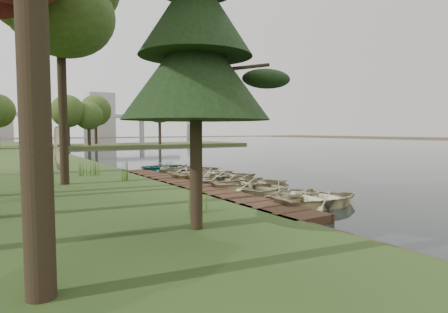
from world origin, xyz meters
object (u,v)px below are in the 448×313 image
boardwalk (190,188)px  rowboat_2 (270,186)px  rowboat_0 (321,196)px  rowboat_1 (297,193)px  pine_tree (195,39)px  stored_rowboat (61,168)px

boardwalk → rowboat_2: size_ratio=5.04×
rowboat_0 → rowboat_1: size_ratio=1.22×
rowboat_2 → pine_tree: 8.89m
rowboat_0 → pine_tree: 7.63m
rowboat_0 → rowboat_1: bearing=1.3°
stored_rowboat → pine_tree: bearing=-176.7°
rowboat_0 → rowboat_1: rowboat_0 is taller
rowboat_1 → rowboat_2: size_ratio=0.94×
stored_rowboat → pine_tree: size_ratio=0.36×
rowboat_0 → rowboat_2: size_ratio=1.15×
pine_tree → rowboat_1: bearing=23.1°
rowboat_1 → stored_rowboat: size_ratio=1.03×
stored_rowboat → pine_tree: pine_tree is taller
boardwalk → pine_tree: bearing=-116.3°
rowboat_2 → stored_rowboat: size_ratio=1.10×
pine_tree → stored_rowboat: bearing=92.9°
stored_rowboat → rowboat_1: bearing=-152.5°
rowboat_1 → stored_rowboat: 14.82m
rowboat_1 → rowboat_2: 1.83m
rowboat_1 → boardwalk: bearing=11.8°
boardwalk → pine_tree: pine_tree is taller
rowboat_0 → rowboat_1: 1.39m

